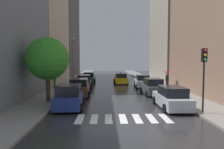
% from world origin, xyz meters
% --- Properties ---
extents(ground_plane, '(28.00, 72.00, 0.04)m').
position_xyz_m(ground_plane, '(0.00, 24.00, -0.02)').
color(ground_plane, '#29292C').
extents(sidewalk_left, '(3.00, 72.00, 0.15)m').
position_xyz_m(sidewalk_left, '(-6.50, 24.00, 0.07)').
color(sidewalk_left, gray).
rests_on(sidewalk_left, ground).
extents(sidewalk_right, '(3.00, 72.00, 0.15)m').
position_xyz_m(sidewalk_right, '(6.50, 24.00, 0.07)').
color(sidewalk_right, gray).
rests_on(sidewalk_right, ground).
extents(crosswalk_stripes, '(5.85, 2.20, 0.01)m').
position_xyz_m(crosswalk_stripes, '(0.00, 1.96, 0.01)').
color(crosswalk_stripes, silver).
rests_on(crosswalk_stripes, ground).
extents(building_left_mid, '(6.00, 14.41, 18.47)m').
position_xyz_m(building_left_mid, '(-11.00, 22.77, 9.23)').
color(building_left_mid, '#B2A38C').
rests_on(building_left_mid, ground).
extents(building_left_far, '(6.00, 16.04, 22.90)m').
position_xyz_m(building_left_far, '(-11.00, 38.56, 11.45)').
color(building_left_far, '#564C47').
rests_on(building_left_far, ground).
extents(building_right_mid, '(6.00, 13.00, 18.57)m').
position_xyz_m(building_right_mid, '(11.00, 26.68, 9.28)').
color(building_right_mid, '#9E9384').
rests_on(building_right_mid, ground).
extents(parked_car_left_nearest, '(2.28, 4.17, 1.81)m').
position_xyz_m(parked_car_left_nearest, '(-3.86, 4.95, 0.84)').
color(parked_car_left_nearest, navy).
rests_on(parked_car_left_nearest, ground).
extents(parked_car_left_second, '(2.20, 4.54, 1.78)m').
position_xyz_m(parked_car_left_second, '(-3.76, 10.68, 0.83)').
color(parked_car_left_second, brown).
rests_on(parked_car_left_second, ground).
extents(parked_car_left_third, '(2.18, 4.60, 1.73)m').
position_xyz_m(parked_car_left_third, '(-3.90, 16.80, 0.81)').
color(parked_car_left_third, maroon).
rests_on(parked_car_left_third, ground).
extents(parked_car_left_fourth, '(2.02, 4.48, 1.72)m').
position_xyz_m(parked_car_left_fourth, '(-3.73, 22.90, 0.80)').
color(parked_car_left_fourth, '#0C4C2D').
rests_on(parked_car_left_fourth, ground).
extents(parked_car_right_nearest, '(2.09, 4.73, 1.68)m').
position_xyz_m(parked_car_right_nearest, '(3.94, 4.78, 0.78)').
color(parked_car_right_nearest, '#B2B7BF').
rests_on(parked_car_right_nearest, ground).
extents(parked_car_right_second, '(2.14, 4.19, 1.75)m').
position_xyz_m(parked_car_right_second, '(3.89, 11.12, 0.81)').
color(parked_car_right_second, '#474C51').
rests_on(parked_car_right_second, ground).
extents(parked_car_right_third, '(2.15, 4.22, 1.67)m').
position_xyz_m(parked_car_right_third, '(3.84, 17.30, 0.78)').
color(parked_car_right_third, '#B2B7BF').
rests_on(parked_car_right_third, ground).
extents(taxi_midroad, '(2.13, 4.50, 1.81)m').
position_xyz_m(taxi_midroad, '(1.25, 21.97, 0.76)').
color(taxi_midroad, yellow).
rests_on(taxi_midroad, ground).
extents(pedestrian_foreground, '(1.09, 1.09, 2.05)m').
position_xyz_m(pedestrian_foreground, '(6.80, 16.00, 1.68)').
color(pedestrian_foreground, black).
rests_on(pedestrian_foreground, sidewalk_right).
extents(pedestrian_near_tree, '(0.91, 0.91, 2.02)m').
position_xyz_m(pedestrian_near_tree, '(-7.55, 16.02, 1.57)').
color(pedestrian_near_tree, '#38513D').
rests_on(pedestrian_near_tree, sidewalk_left).
extents(street_tree_left, '(3.61, 3.61, 5.45)m').
position_xyz_m(street_tree_left, '(-5.98, 7.01, 3.78)').
color(street_tree_left, '#513823').
rests_on(street_tree_left, sidewalk_left).
extents(traffic_light_right_corner, '(0.30, 0.42, 4.30)m').
position_xyz_m(traffic_light_right_corner, '(5.45, 2.77, 3.29)').
color(traffic_light_right_corner, black).
rests_on(traffic_light_right_corner, sidewalk_right).
extents(lamp_post_left, '(0.60, 0.28, 6.52)m').
position_xyz_m(lamp_post_left, '(-5.55, 18.56, 3.94)').
color(lamp_post_left, '#595B60').
rests_on(lamp_post_left, sidewalk_left).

